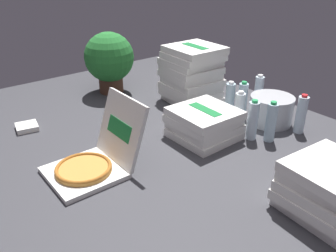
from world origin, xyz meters
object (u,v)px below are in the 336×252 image
Objects in this scene: open_pizza_box at (95,158)px; water_bottle_2 at (301,114)px; pizza_stack_right_near at (192,75)px; water_bottle_5 at (271,122)px; pizza_stack_left_mid at (204,123)px; pizza_stack_center_near at (331,189)px; potted_plant at (109,59)px; napkin_pile at (27,127)px; water_bottle_0 at (239,111)px; water_bottle_3 at (243,100)px; water_bottle_1 at (258,92)px; water_bottle_4 at (230,100)px; water_bottle_6 at (253,120)px; ice_bucket at (271,110)px.

open_pizza_box reaches higher than water_bottle_2.
water_bottle_5 is (0.73, -0.04, -0.09)m from pizza_stack_right_near.
pizza_stack_left_mid is 0.38m from water_bottle_5.
pizza_stack_center_near is 0.80× the size of potted_plant.
water_bottle_0 is at bearing 52.72° from napkin_pile.
water_bottle_3 is at bearing 88.95° from open_pizza_box.
water_bottle_4 is at bearing -96.23° from water_bottle_1.
pizza_stack_left_mid is 0.40m from water_bottle_3.
water_bottle_4 is (-0.15, 0.08, 0.00)m from water_bottle_0.
open_pizza_box is 1.87× the size of water_bottle_6.
water_bottle_0 is 0.17m from water_bottle_4.
potted_plant reaches higher than water_bottle_4.
water_bottle_1 is 1.13m from potted_plant.
water_bottle_1 is 0.47m from water_bottle_5.
open_pizza_box is at bearing -108.30° from water_bottle_2.
open_pizza_box reaches higher than water_bottle_1.
pizza_stack_right_near is at bearing -166.50° from water_bottle_2.
water_bottle_2 is at bearing 66.78° from water_bottle_6.
open_pizza_box is 1.87× the size of water_bottle_0.
water_bottle_6 is (-0.08, -0.06, 0.00)m from water_bottle_5.
water_bottle_0 is (0.51, -0.06, -0.09)m from pizza_stack_right_near.
pizza_stack_right_near is 0.67m from water_bottle_6.
pizza_stack_right_near reaches higher than napkin_pile.
napkin_pile is at bearing -115.83° from water_bottle_1.
water_bottle_1 is 0.40m from water_bottle_2.
pizza_stack_right_near is at bearing 34.20° from potted_plant.
water_bottle_6 is at bearing -55.18° from water_bottle_1.
open_pizza_box is 1.13m from potted_plant.
water_bottle_0 and water_bottle_5 have the same top height.
water_bottle_2 is 0.45m from water_bottle_4.
water_bottle_3 reaches higher than napkin_pile.
ice_bucket is at bearing 22.93° from water_bottle_3.
water_bottle_6 is at bearing -9.28° from pizza_stack_right_near.
pizza_stack_left_mid is (0.08, 0.67, 0.02)m from open_pizza_box.
water_bottle_5 is at bearing 38.45° from water_bottle_6.
water_bottle_5 is at bearing -101.21° from water_bottle_2.
pizza_stack_center_near is at bearing -27.21° from water_bottle_3.
water_bottle_6 reaches higher than napkin_pile.
water_bottle_5 is (0.32, -0.13, 0.00)m from water_bottle_3.
water_bottle_0 is (0.12, 0.93, 0.05)m from open_pizza_box.
potted_plant is at bearing 145.89° from open_pizza_box.
pizza_stack_center_near is at bearing -22.48° from water_bottle_4.
open_pizza_box is 1.87× the size of water_bottle_4.
water_bottle_0 is 0.53× the size of potted_plant.
water_bottle_2 is 1.68m from napkin_pile.
water_bottle_3 is (0.41, 0.08, -0.09)m from pizza_stack_right_near.
pizza_stack_right_near is 0.88× the size of potted_plant.
open_pizza_box is at bearing -144.85° from pizza_stack_center_near.
pizza_stack_center_near is 1.82m from potted_plant.
napkin_pile is (0.25, -0.75, -0.24)m from potted_plant.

